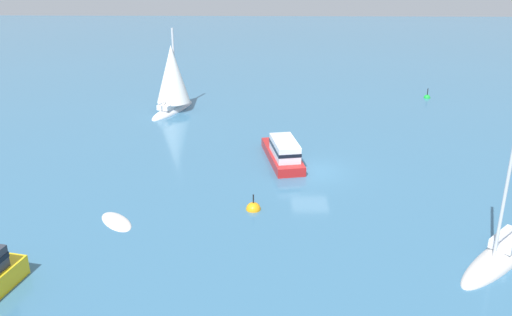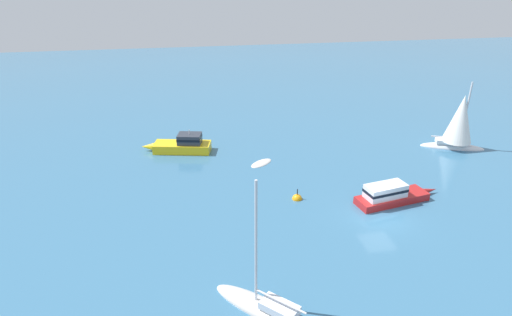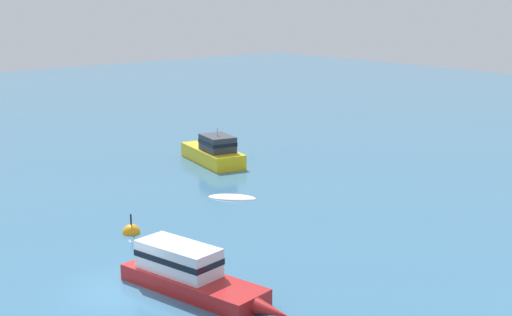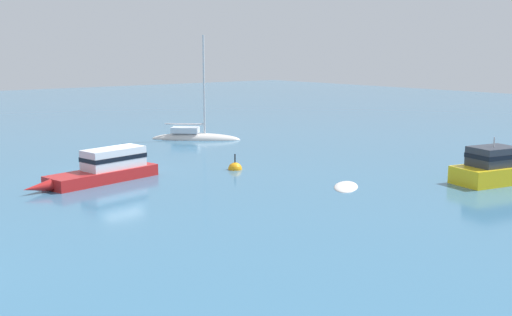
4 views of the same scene
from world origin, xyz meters
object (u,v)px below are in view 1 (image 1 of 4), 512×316
(mooring_buoy, at_px, (253,209))
(channel_buoy, at_px, (427,98))
(sloop, at_px, (172,81))
(motor_cruiser, at_px, (283,152))
(tender, at_px, (116,222))
(sailboat, at_px, (500,257))

(mooring_buoy, bearing_deg, channel_buoy, 146.07)
(sloop, relative_size, channel_buoy, 6.14)
(motor_cruiser, distance_m, tender, 13.10)
(sloop, bearing_deg, tender, -158.10)
(channel_buoy, bearing_deg, sloop, -79.07)
(motor_cruiser, height_order, sailboat, sailboat)
(tender, bearing_deg, mooring_buoy, 63.78)
(sailboat, bearing_deg, mooring_buoy, -68.04)
(sailboat, bearing_deg, tender, -55.19)
(channel_buoy, bearing_deg, motor_cruiser, -40.67)
(motor_cruiser, relative_size, tender, 2.71)
(motor_cruiser, bearing_deg, channel_buoy, -51.01)
(sloop, height_order, tender, sloop)
(sailboat, bearing_deg, motor_cruiser, -96.17)
(mooring_buoy, bearing_deg, motor_cruiser, 165.91)
(sailboat, height_order, sloop, sailboat)
(sloop, xyz_separation_m, mooring_buoy, (19.72, 7.70, -2.70))
(tender, distance_m, channel_buoy, 35.33)
(motor_cruiser, bearing_deg, tender, 123.95)
(mooring_buoy, bearing_deg, tender, -77.49)
(motor_cruiser, bearing_deg, mooring_buoy, 155.57)
(sailboat, height_order, channel_buoy, sailboat)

